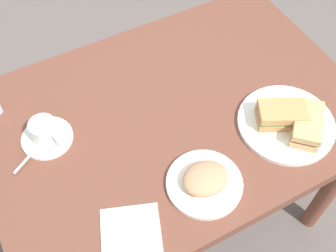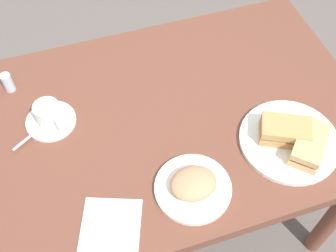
{
  "view_description": "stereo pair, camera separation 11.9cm",
  "coord_description": "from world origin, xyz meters",
  "px_view_note": "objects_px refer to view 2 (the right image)",
  "views": [
    {
      "loc": [
        0.38,
        0.66,
        1.72
      ],
      "look_at": [
        0.05,
        0.06,
        0.75
      ],
      "focal_mm": 44.16,
      "sensor_mm": 36.0,
      "label": 1
    },
    {
      "loc": [
        0.27,
        0.71,
        1.72
      ],
      "look_at": [
        0.05,
        0.06,
        0.75
      ],
      "focal_mm": 44.16,
      "sensor_mm": 36.0,
      "label": 2
    }
  ],
  "objects_px": {
    "sandwich_back": "(309,145)",
    "spoon": "(31,135)",
    "napkin": "(111,226)",
    "coffee_saucer": "(51,121)",
    "dining_table": "(178,131)",
    "sandwich_front": "(285,131)",
    "salt_shaker": "(8,82)",
    "sandwich_plate": "(289,141)",
    "coffee_cup": "(48,113)",
    "side_plate": "(193,188)"
  },
  "relations": [
    {
      "from": "sandwich_back",
      "to": "spoon",
      "type": "height_order",
      "value": "sandwich_back"
    },
    {
      "from": "napkin",
      "to": "spoon",
      "type": "bearing_deg",
      "value": -65.27
    },
    {
      "from": "coffee_saucer",
      "to": "napkin",
      "type": "distance_m",
      "value": 0.39
    },
    {
      "from": "dining_table",
      "to": "napkin",
      "type": "distance_m",
      "value": 0.41
    },
    {
      "from": "sandwich_front",
      "to": "dining_table",
      "type": "bearing_deg",
      "value": -35.92
    },
    {
      "from": "spoon",
      "to": "sandwich_back",
      "type": "bearing_deg",
      "value": 158.16
    },
    {
      "from": "sandwich_back",
      "to": "napkin",
      "type": "xyz_separation_m",
      "value": [
        0.58,
        0.04,
        -0.04
      ]
    },
    {
      "from": "coffee_saucer",
      "to": "sandwich_front",
      "type": "bearing_deg",
      "value": 156.57
    },
    {
      "from": "sandwich_front",
      "to": "coffee_saucer",
      "type": "relative_size",
      "value": 1.07
    },
    {
      "from": "sandwich_front",
      "to": "coffee_saucer",
      "type": "xyz_separation_m",
      "value": [
        0.63,
        -0.27,
        -0.04
      ]
    },
    {
      "from": "coffee_saucer",
      "to": "salt_shaker",
      "type": "distance_m",
      "value": 0.2
    },
    {
      "from": "sandwich_back",
      "to": "napkin",
      "type": "height_order",
      "value": "sandwich_back"
    },
    {
      "from": "dining_table",
      "to": "coffee_saucer",
      "type": "relative_size",
      "value": 7.72
    },
    {
      "from": "sandwich_front",
      "to": "spoon",
      "type": "height_order",
      "value": "sandwich_front"
    },
    {
      "from": "sandwich_plate",
      "to": "coffee_cup",
      "type": "distance_m",
      "value": 0.7
    },
    {
      "from": "dining_table",
      "to": "coffee_saucer",
      "type": "bearing_deg",
      "value": -13.19
    },
    {
      "from": "napkin",
      "to": "sandwich_plate",
      "type": "bearing_deg",
      "value": -170.9
    },
    {
      "from": "sandwich_plate",
      "to": "spoon",
      "type": "xyz_separation_m",
      "value": [
        0.7,
        -0.25,
        0.01
      ]
    },
    {
      "from": "coffee_cup",
      "to": "spoon",
      "type": "xyz_separation_m",
      "value": [
        0.06,
        0.04,
        -0.03
      ]
    },
    {
      "from": "coffee_cup",
      "to": "napkin",
      "type": "height_order",
      "value": "coffee_cup"
    },
    {
      "from": "side_plate",
      "to": "salt_shaker",
      "type": "distance_m",
      "value": 0.67
    },
    {
      "from": "sandwich_back",
      "to": "dining_table",
      "type": "bearing_deg",
      "value": -39.39
    },
    {
      "from": "sandwich_plate",
      "to": "spoon",
      "type": "relative_size",
      "value": 3.22
    },
    {
      "from": "dining_table",
      "to": "coffee_cup",
      "type": "xyz_separation_m",
      "value": [
        0.37,
        -0.09,
        0.14
      ]
    },
    {
      "from": "sandwich_plate",
      "to": "coffee_saucer",
      "type": "relative_size",
      "value": 1.94
    },
    {
      "from": "dining_table",
      "to": "napkin",
      "type": "relative_size",
      "value": 7.67
    },
    {
      "from": "sandwich_back",
      "to": "coffee_saucer",
      "type": "height_order",
      "value": "sandwich_back"
    },
    {
      "from": "salt_shaker",
      "to": "side_plate",
      "type": "bearing_deg",
      "value": 129.91
    },
    {
      "from": "coffee_cup",
      "to": "side_plate",
      "type": "xyz_separation_m",
      "value": [
        -0.33,
        0.34,
        -0.04
      ]
    },
    {
      "from": "coffee_cup",
      "to": "sandwich_back",
      "type": "bearing_deg",
      "value": 153.74
    },
    {
      "from": "side_plate",
      "to": "napkin",
      "type": "height_order",
      "value": "side_plate"
    },
    {
      "from": "sandwich_back",
      "to": "salt_shaker",
      "type": "height_order",
      "value": "sandwich_back"
    },
    {
      "from": "sandwich_back",
      "to": "coffee_cup",
      "type": "bearing_deg",
      "value": -26.26
    },
    {
      "from": "dining_table",
      "to": "salt_shaker",
      "type": "bearing_deg",
      "value": -28.35
    },
    {
      "from": "dining_table",
      "to": "coffee_cup",
      "type": "distance_m",
      "value": 0.41
    },
    {
      "from": "salt_shaker",
      "to": "sandwich_plate",
      "type": "bearing_deg",
      "value": 148.57
    },
    {
      "from": "sandwich_plate",
      "to": "sandwich_front",
      "type": "relative_size",
      "value": 1.8
    },
    {
      "from": "coffee_saucer",
      "to": "sandwich_back",
      "type": "bearing_deg",
      "value": 153.64
    },
    {
      "from": "sandwich_plate",
      "to": "sandwich_back",
      "type": "height_order",
      "value": "sandwich_back"
    },
    {
      "from": "dining_table",
      "to": "sandwich_front",
      "type": "bearing_deg",
      "value": 144.08
    },
    {
      "from": "sandwich_front",
      "to": "sandwich_back",
      "type": "distance_m",
      "value": 0.08
    },
    {
      "from": "dining_table",
      "to": "spoon",
      "type": "bearing_deg",
      "value": -6.36
    },
    {
      "from": "dining_table",
      "to": "spoon",
      "type": "relative_size",
      "value": 12.83
    },
    {
      "from": "coffee_saucer",
      "to": "coffee_cup",
      "type": "xyz_separation_m",
      "value": [
        -0.0,
        0.0,
        0.04
      ]
    },
    {
      "from": "spoon",
      "to": "salt_shaker",
      "type": "relative_size",
      "value": 1.36
    },
    {
      "from": "sandwich_plate",
      "to": "coffee_cup",
      "type": "xyz_separation_m",
      "value": [
        0.64,
        -0.28,
        0.04
      ]
    },
    {
      "from": "sandwich_plate",
      "to": "coffee_cup",
      "type": "bearing_deg",
      "value": -23.9
    },
    {
      "from": "sandwich_back",
      "to": "coffee_cup",
      "type": "height_order",
      "value": "coffee_cup"
    },
    {
      "from": "sandwich_front",
      "to": "coffee_cup",
      "type": "bearing_deg",
      "value": -23.31
    },
    {
      "from": "sandwich_back",
      "to": "coffee_saucer",
      "type": "relative_size",
      "value": 1.09
    }
  ]
}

